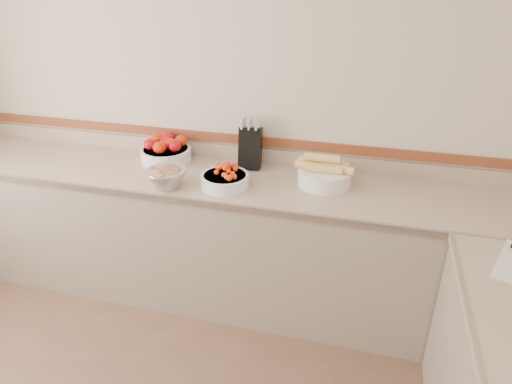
% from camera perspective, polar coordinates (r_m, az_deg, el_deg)
% --- Properties ---
extents(back_wall, '(4.00, 0.00, 4.00)m').
position_cam_1_polar(back_wall, '(3.03, -3.27, 11.23)').
color(back_wall, beige).
rests_on(back_wall, ground_plane).
extents(counter_back, '(4.00, 0.65, 1.08)m').
position_cam_1_polar(counter_back, '(3.09, -4.72, -5.68)').
color(counter_back, tan).
rests_on(counter_back, ground_plane).
extents(knife_block, '(0.16, 0.19, 0.35)m').
position_cam_1_polar(knife_block, '(2.97, -0.72, 5.70)').
color(knife_block, black).
rests_on(knife_block, counter_back).
extents(tomato_bowl, '(0.34, 0.34, 0.17)m').
position_cam_1_polar(tomato_bowl, '(3.15, -11.19, 5.08)').
color(tomato_bowl, white).
rests_on(tomato_bowl, counter_back).
extents(cherry_tomato_bowl, '(0.29, 0.29, 0.15)m').
position_cam_1_polar(cherry_tomato_bowl, '(2.74, -3.95, 1.75)').
color(cherry_tomato_bowl, white).
rests_on(cherry_tomato_bowl, counter_back).
extents(corn_bowl, '(0.36, 0.33, 0.19)m').
position_cam_1_polar(corn_bowl, '(2.78, 8.52, 2.30)').
color(corn_bowl, white).
rests_on(corn_bowl, counter_back).
extents(rhubarb_bowl, '(0.24, 0.24, 0.14)m').
position_cam_1_polar(rhubarb_bowl, '(2.76, -11.08, 1.94)').
color(rhubarb_bowl, '#B2B2BA').
rests_on(rhubarb_bowl, counter_back).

